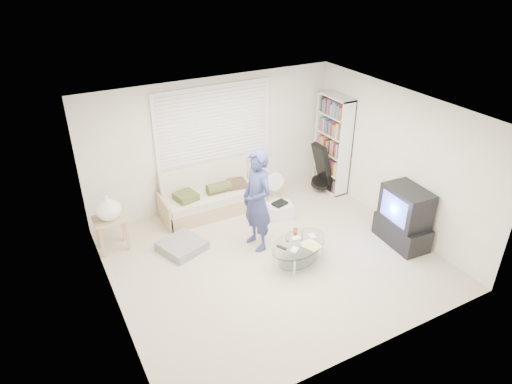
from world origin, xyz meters
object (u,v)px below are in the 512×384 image
tv_unit (404,217)px  futon_sofa (210,198)px  coffee_table (299,247)px  bookshelf (333,144)px

tv_unit → futon_sofa: bearing=134.8°
coffee_table → futon_sofa: bearing=105.4°
bookshelf → tv_unit: (-0.13, -2.24, -0.49)m
futon_sofa → tv_unit: (2.49, -2.51, 0.20)m
bookshelf → coffee_table: size_ratio=1.63×
bookshelf → tv_unit: bookshelf is taller
tv_unit → coffee_table: bearing=170.0°
bookshelf → coffee_table: bookshelf is taller
futon_sofa → coffee_table: size_ratio=1.55×
bookshelf → tv_unit: 2.30m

